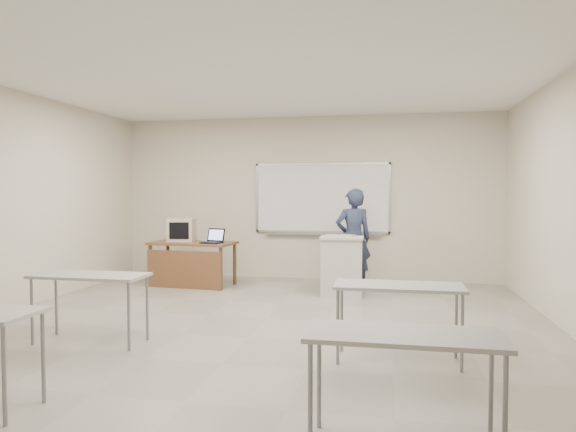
% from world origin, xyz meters
% --- Properties ---
extents(floor, '(7.00, 8.00, 0.01)m').
position_xyz_m(floor, '(0.00, 0.00, -0.01)').
color(floor, gray).
rests_on(floor, ground).
extents(whiteboard, '(2.48, 0.10, 1.31)m').
position_xyz_m(whiteboard, '(0.30, 3.97, 1.48)').
color(whiteboard, white).
rests_on(whiteboard, floor).
extents(student_desks, '(4.40, 2.20, 0.73)m').
position_xyz_m(student_desks, '(-0.00, -1.35, 0.67)').
color(student_desks, '#9F9E99').
rests_on(student_desks, floor).
extents(instructor_desk, '(1.43, 0.71, 0.75)m').
position_xyz_m(instructor_desk, '(-1.80, 2.81, 0.54)').
color(instructor_desk, brown).
rests_on(instructor_desk, floor).
extents(podium, '(0.66, 0.48, 0.92)m').
position_xyz_m(podium, '(0.80, 2.50, 0.46)').
color(podium, beige).
rests_on(podium, floor).
extents(crt_monitor, '(0.44, 0.49, 0.42)m').
position_xyz_m(crt_monitor, '(-2.05, 3.04, 0.95)').
color(crt_monitor, '#B1A292').
rests_on(crt_monitor, instructor_desk).
extents(laptop, '(0.33, 0.30, 0.24)m').
position_xyz_m(laptop, '(-1.40, 2.79, 0.81)').
color(laptop, black).
rests_on(laptop, instructor_desk).
extents(mouse, '(0.13, 0.11, 0.04)m').
position_xyz_m(mouse, '(-1.60, 2.97, 0.77)').
color(mouse, '#9EA2A6').
rests_on(mouse, instructor_desk).
extents(keyboard, '(0.47, 0.29, 0.02)m').
position_xyz_m(keyboard, '(0.77, 2.58, 0.93)').
color(keyboard, '#B1A292').
rests_on(keyboard, podium).
extents(presenter, '(0.71, 0.59, 1.66)m').
position_xyz_m(presenter, '(0.93, 3.14, 0.83)').
color(presenter, black).
rests_on(presenter, floor).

